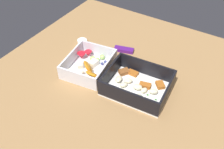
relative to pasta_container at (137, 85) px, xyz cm
name	(u,v)px	position (x,y,z in cm)	size (l,w,h in cm)	color
table_surface	(119,79)	(-7.36, 1.77, -2.80)	(80.00, 80.00, 2.00)	#9E7547
pasta_container	(137,85)	(0.00, 0.00, 0.00)	(20.04, 16.38, 5.85)	white
fruit_bowl	(88,65)	(-17.70, -0.29, 0.00)	(15.63, 17.62, 5.42)	white
candy_bar	(124,50)	(-12.79, 14.67, -1.20)	(7.00, 2.40, 1.20)	#51197A
paper_cup_liner	(82,42)	(-28.09, 10.14, -0.86)	(3.54, 3.54, 1.88)	white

